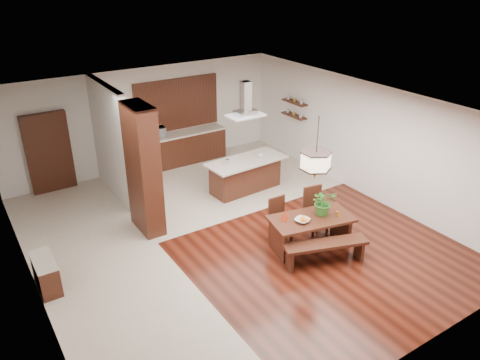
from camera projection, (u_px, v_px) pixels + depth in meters
room_shell at (228, 147)px, 9.55m from camera, size 9.00×9.04×2.92m
tile_hallway at (108, 274)px, 9.07m from camera, size 2.50×9.00×0.01m
tile_kitchen at (220, 180)px, 12.94m from camera, size 5.50×4.00×0.01m
soffit_band at (227, 108)px, 9.19m from camera, size 8.00×9.00×0.02m
partition_pier at (143, 170)px, 10.03m from camera, size 0.45×1.00×2.90m
partition_stub at (111, 141)px, 11.62m from camera, size 0.18×2.40×2.90m
hallway_console at (46, 274)px, 8.57m from camera, size 0.37×0.88×0.63m
hallway_doorway at (49, 153)px, 11.99m from camera, size 1.10×0.20×2.10m
rear_counter at (183, 148)px, 13.90m from camera, size 2.60×0.62×0.95m
kitchen_window at (177, 104)px, 13.56m from camera, size 2.60×0.08×1.50m
shelf_lower at (294, 116)px, 13.70m from camera, size 0.26×0.90×0.04m
shelf_upper at (295, 102)px, 13.53m from camera, size 0.26×0.90×0.04m
dining_table at (311, 225)px, 9.72m from camera, size 1.86×1.19×0.72m
dining_bench at (325, 253)px, 9.32m from camera, size 1.74×0.90×0.48m
dining_chair_left at (281, 220)px, 10.05m from camera, size 0.43×0.43×0.95m
dining_chair_right at (316, 211)px, 10.31m from camera, size 0.52×0.52×1.04m
pendant_lantern at (317, 149)px, 8.99m from camera, size 0.64×0.64×1.31m
foliage_plant at (323, 202)px, 9.66m from camera, size 0.63×0.59×0.57m
fruit_bowl at (302, 220)px, 9.47m from camera, size 0.37×0.37×0.07m
napkin_cone at (285, 215)px, 9.52m from camera, size 0.19×0.19×0.23m
gold_ornament at (337, 214)px, 9.68m from camera, size 0.10×0.10×0.11m
kitchen_island at (245, 174)px, 12.24m from camera, size 2.17×1.05×0.87m
range_hood at (246, 99)px, 11.38m from camera, size 0.90×0.55×0.87m
island_cup at (260, 156)px, 12.17m from camera, size 0.16×0.16×0.09m
microwave at (155, 133)px, 13.27m from camera, size 0.57×0.42×0.29m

